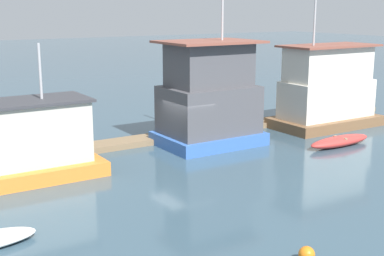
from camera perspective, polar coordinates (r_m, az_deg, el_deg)
name	(u,v)px	position (r m, az deg, el deg)	size (l,w,h in m)	color
ground_plane	(181,151)	(26.96, -1.14, -2.50)	(200.00, 200.00, 0.00)	#385160
dock_walkway	(157,138)	(29.06, -3.74, -1.10)	(33.80, 1.50, 0.30)	#846B4C
houseboat_orange	(13,144)	(23.49, -18.51, -1.64)	(7.18, 3.49, 5.66)	orange
houseboat_blue	(209,99)	(27.88, 1.81, 3.12)	(5.18, 3.82, 9.46)	#3866B7
houseboat_brown	(327,90)	(33.18, 14.20, 3.93)	(6.67, 3.52, 7.53)	brown
dinghy_red	(340,141)	(28.95, 15.50, -1.35)	(4.14, 1.07, 0.54)	red
mooring_post_near_left	(250,120)	(31.17, 6.24, 0.84)	(0.26, 0.26, 1.40)	brown
mooring_post_centre	(9,147)	(25.16, -18.98, -1.92)	(0.26, 0.26, 2.05)	#846B4C
buoy_orange	(307,254)	(15.95, 12.13, -13.04)	(0.47, 0.47, 0.47)	orange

